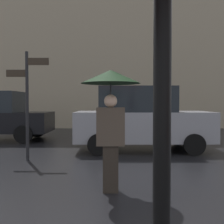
{
  "coord_description": "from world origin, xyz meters",
  "views": [
    {
      "loc": [
        -0.35,
        -2.2,
        1.48
      ],
      "look_at": [
        -0.36,
        4.24,
        1.27
      ],
      "focal_mm": 44.4,
      "sensor_mm": 36.0,
      "label": 1
    }
  ],
  "objects": [
    {
      "name": "building_block",
      "position": [
        0.0,
        14.97,
        6.66
      ],
      "size": [
        17.84,
        2.34,
        13.33
      ],
      "primitive_type": "cube",
      "color": "gray",
      "rests_on": "ground"
    },
    {
      "name": "parked_car_left",
      "position": [
        0.56,
        6.46,
        0.99
      ],
      "size": [
        4.15,
        2.03,
        1.97
      ],
      "rotation": [
        0.0,
        0.0,
        0.09
      ],
      "color": "gray",
      "rests_on": "ground"
    },
    {
      "name": "pedestrian_with_umbrella",
      "position": [
        -0.37,
        2.35,
        1.58
      ],
      "size": [
        0.98,
        0.98,
        2.02
      ],
      "rotation": [
        0.0,
        0.0,
        2.52
      ],
      "color": "#2A241E",
      "rests_on": "ground"
    },
    {
      "name": "street_signpost",
      "position": [
        -2.51,
        4.86,
        1.69
      ],
      "size": [
        1.08,
        0.08,
        2.78
      ],
      "color": "black",
      "rests_on": "ground"
    }
  ]
}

